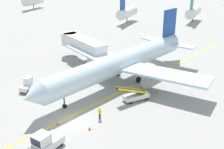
{
  "coord_description": "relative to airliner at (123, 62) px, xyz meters",
  "views": [
    {
      "loc": [
        18.28,
        -25.36,
        18.95
      ],
      "look_at": [
        0.49,
        10.53,
        2.5
      ],
      "focal_mm": 46.02,
      "sensor_mm": 36.0,
      "label": 1
    }
  ],
  "objects": [
    {
      "name": "taxi_line_yellow",
      "position": [
        -0.15,
        -9.05,
        -3.41
      ],
      "size": [
        22.35,
        76.98,
        0.01
      ],
      "primitive_type": "cube",
      "rotation": [
        0.0,
        0.0,
        -0.28
      ],
      "color": "yellow",
      "rests_on": "ground"
    },
    {
      "name": "jet_bridge",
      "position": [
        -11.38,
        5.37,
        0.12
      ],
      "size": [
        12.56,
        8.19,
        4.85
      ],
      "color": "silver",
      "rests_on": "ground"
    },
    {
      "name": "safety_cone_nose_left",
      "position": [
        -5.12,
        -4.41,
        -3.2
      ],
      "size": [
        0.36,
        0.36,
        0.44
      ],
      "primitive_type": "cone",
      "color": "orange",
      "rests_on": "ground"
    },
    {
      "name": "safety_cone_wingtip_right",
      "position": [
        -11.77,
        5.34,
        -3.2
      ],
      "size": [
        0.36,
        0.36,
        0.44
      ],
      "primitive_type": "cone",
      "color": "orange",
      "rests_on": "ground"
    },
    {
      "name": "pushback_tug",
      "position": [
        0.24,
        -20.1,
        -2.42
      ],
      "size": [
        2.35,
        3.82,
        2.2
      ],
      "color": "silver",
      "rests_on": "ground"
    },
    {
      "name": "distant_aircraft_mid_right",
      "position": [
        0.43,
        52.01,
        -0.2
      ],
      "size": [
        3.0,
        10.1,
        8.8
      ],
      "color": "silver",
      "rests_on": "ground"
    },
    {
      "name": "baggage_tug_near_wing",
      "position": [
        -11.47,
        -9.6,
        -2.49
      ],
      "size": [
        1.65,
        2.57,
        2.1
      ],
      "color": "silver",
      "rests_on": "ground"
    },
    {
      "name": "airliner",
      "position": [
        0.0,
        0.0,
        0.0
      ],
      "size": [
        27.81,
        34.71,
        10.1
      ],
      "color": "silver",
      "rests_on": "ground"
    },
    {
      "name": "safety_cone_tail_area",
      "position": [
        -1.62,
        -15.45,
        -3.2
      ],
      "size": [
        0.36,
        0.36,
        0.44
      ],
      "primitive_type": "cone",
      "color": "orange",
      "rests_on": "ground"
    },
    {
      "name": "safety_cone_nose_right",
      "position": [
        2.44,
        -14.72,
        -3.2
      ],
      "size": [
        0.36,
        0.36,
        0.44
      ],
      "primitive_type": "cone",
      "color": "orange",
      "rests_on": "ground"
    },
    {
      "name": "belt_loader_forward_hold",
      "position": [
        4.43,
        -5.22,
        -2.64
      ],
      "size": [
        4.04,
        4.73,
        2.59
      ],
      "color": "silver",
      "rests_on": "ground"
    },
    {
      "name": "distant_aircraft_far_left",
      "position": [
        -60.65,
        49.09,
        -0.2
      ],
      "size": [
        3.0,
        10.1,
        8.8
      ],
      "color": "silver",
      "rests_on": "ground"
    },
    {
      "name": "ground_crew_marshaller",
      "position": [
        2.35,
        -12.04,
        -2.51
      ],
      "size": [
        0.36,
        0.24,
        1.7
      ],
      "color": "#26262D",
      "rests_on": "ground"
    },
    {
      "name": "distant_aircraft_mid_left",
      "position": [
        -17.58,
        41.98,
        -0.2
      ],
      "size": [
        3.0,
        10.1,
        8.8
      ],
      "color": "silver",
      "rests_on": "ground"
    },
    {
      "name": "safety_cone_wingtip_left",
      "position": [
        6.29,
        -1.49,
        -3.2
      ],
      "size": [
        0.36,
        0.36,
        0.44
      ],
      "primitive_type": "cone",
      "color": "orange",
      "rests_on": "ground"
    },
    {
      "name": "ground_plane",
      "position": [
        -0.64,
        -14.05,
        -3.42
      ],
      "size": [
        300.0,
        300.0,
        0.0
      ],
      "primitive_type": "plane",
      "color": "#9E9B93"
    }
  ]
}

